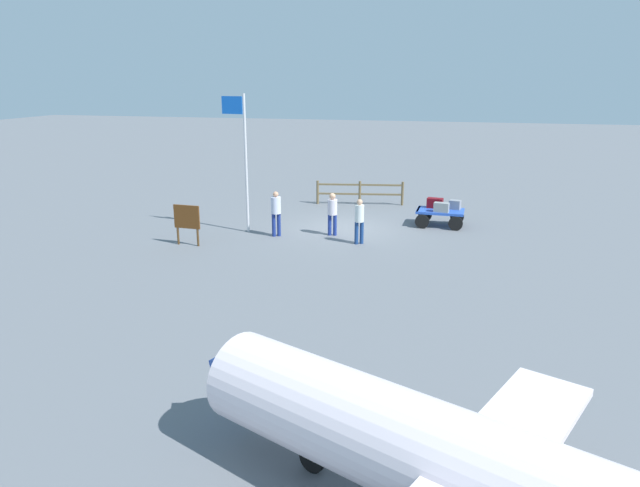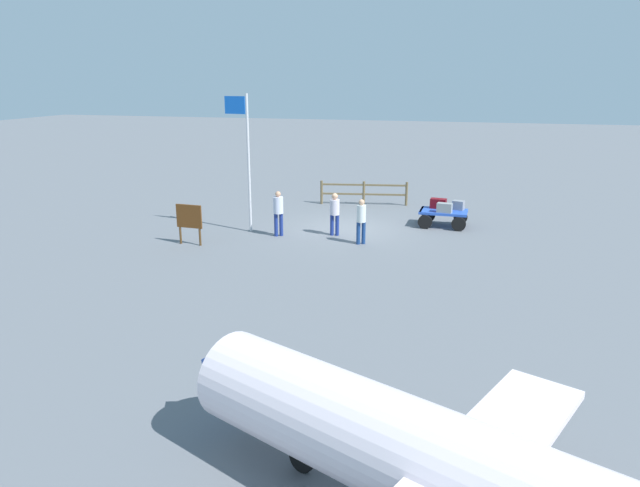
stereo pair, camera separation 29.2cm
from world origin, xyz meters
TOP-DOWN VIEW (x-y plane):
  - ground_plane at (0.00, 0.00)m, footprint 120.00×120.00m
  - luggage_cart at (-3.66, -1.37)m, footprint 1.90×1.40m
  - suitcase_navy at (-4.23, -1.65)m, footprint 0.51×0.42m
  - suitcase_maroon at (-3.43, -1.71)m, footprint 0.67×0.42m
  - suitcase_tan at (-3.72, -0.98)m, footprint 0.62×0.38m
  - worker_lead at (-0.97, 2.06)m, footprint 0.45×0.45m
  - worker_trailing at (0.23, 1.14)m, footprint 0.40×0.40m
  - worker_supervisor at (2.26, 1.77)m, footprint 0.51×0.51m
  - airplane_near at (-4.75, 15.67)m, footprint 9.05×5.34m
  - flagpole at (3.64, 1.43)m, footprint 0.95×0.14m
  - signboard at (4.95, 3.73)m, footprint 0.99×0.12m
  - wooden_fence at (0.21, -4.61)m, footprint 4.06×0.78m

SIDE VIEW (x-z plane):
  - ground_plane at x=0.00m, z-range 0.00..0.00m
  - luggage_cart at x=-3.66m, z-range 0.15..0.81m
  - wooden_fence at x=0.21m, z-range 0.09..1.20m
  - suitcase_navy at x=-4.23m, z-range 0.66..1.02m
  - suitcase_tan at x=-3.72m, z-range 0.66..1.04m
  - suitcase_maroon at x=-3.43m, z-range 0.66..1.06m
  - signboard at x=4.95m, z-range 0.21..1.68m
  - worker_lead at x=-0.97m, z-range 0.12..1.77m
  - worker_trailing at x=0.23m, z-range 0.15..1.78m
  - worker_supervisor at x=2.26m, z-range 0.17..1.89m
  - airplane_near at x=-4.75m, z-range -0.37..2.69m
  - flagpole at x=3.64m, z-range 0.52..5.77m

